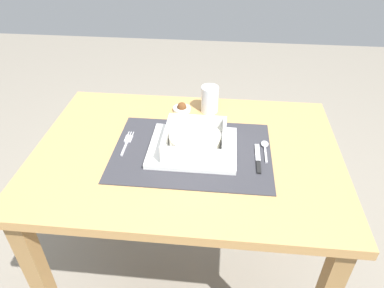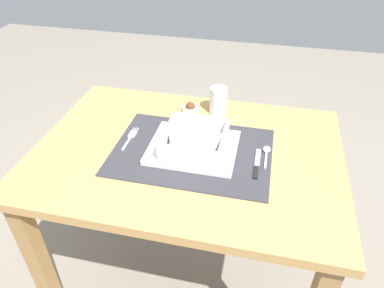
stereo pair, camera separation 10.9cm
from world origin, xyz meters
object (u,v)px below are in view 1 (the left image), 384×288
at_px(drinking_glass, 210,100).
at_px(porridge_bowl, 195,141).
at_px(fork, 127,141).
at_px(condiment_saucer, 182,108).
at_px(spoon, 265,146).
at_px(butter_knife, 258,160).
at_px(dining_table, 187,178).

bearing_deg(drinking_glass, porridge_bowl, -96.64).
xyz_separation_m(fork, condiment_saucer, (0.15, 0.22, 0.00)).
xyz_separation_m(porridge_bowl, spoon, (0.22, 0.04, -0.04)).
height_order(spoon, butter_knife, spoon).
xyz_separation_m(butter_knife, condiment_saucer, (-0.26, 0.27, 0.00)).
distance_m(drinking_glass, condiment_saucer, 0.11).
bearing_deg(spoon, butter_knife, -109.42).
height_order(dining_table, porridge_bowl, porridge_bowl).
bearing_deg(drinking_glass, butter_knife, -59.91).
relative_size(fork, condiment_saucer, 2.01).
xyz_separation_m(dining_table, porridge_bowl, (0.03, -0.01, 0.16)).
distance_m(porridge_bowl, condiment_saucer, 0.25).
bearing_deg(porridge_bowl, drinking_glass, 83.36).
xyz_separation_m(drinking_glass, condiment_saucer, (-0.10, -0.01, -0.03)).
distance_m(spoon, butter_knife, 0.07).
bearing_deg(condiment_saucer, porridge_bowl, -73.70).
distance_m(spoon, condiment_saucer, 0.35).
xyz_separation_m(fork, drinking_glass, (0.25, 0.22, 0.04)).
relative_size(butter_knife, drinking_glass, 1.45).
bearing_deg(dining_table, butter_knife, -9.64).
height_order(dining_table, condiment_saucer, condiment_saucer).
bearing_deg(dining_table, condiment_saucer, 100.59).
bearing_deg(fork, porridge_bowl, -3.79).
relative_size(porridge_bowl, condiment_saucer, 2.88).
bearing_deg(condiment_saucer, butter_knife, -46.00).
bearing_deg(spoon, condiment_saucer, 144.32).
height_order(fork, butter_knife, butter_knife).
height_order(fork, spoon, spoon).
relative_size(drinking_glass, condiment_saucer, 1.51).
distance_m(dining_table, fork, 0.23).
height_order(dining_table, fork, fork).
xyz_separation_m(dining_table, spoon, (0.24, 0.03, 0.12)).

